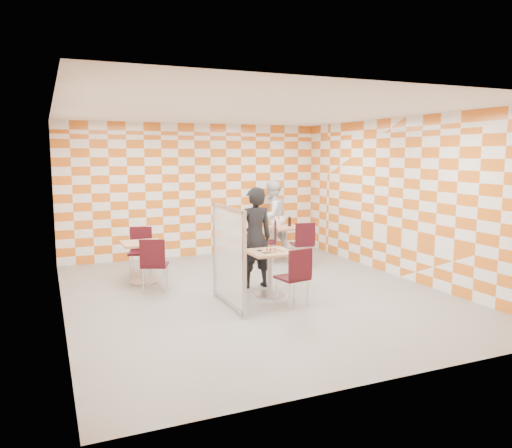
{
  "coord_description": "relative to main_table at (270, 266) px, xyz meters",
  "views": [
    {
      "loc": [
        -3.16,
        -7.46,
        2.32
      ],
      "look_at": [
        0.1,
        0.2,
        1.15
      ],
      "focal_mm": 35.0,
      "sensor_mm": 36.0,
      "label": 1
    }
  ],
  "objects": [
    {
      "name": "room_shell",
      "position": [
        -0.18,
        0.74,
        0.99
      ],
      "size": [
        7.0,
        7.0,
        7.0
      ],
      "color": "gray",
      "rests_on": "ground"
    },
    {
      "name": "main_table",
      "position": [
        0.0,
        0.0,
        0.0
      ],
      "size": [
        0.7,
        0.7,
        0.75
      ],
      "color": "tan",
      "rests_on": "ground"
    },
    {
      "name": "second_table",
      "position": [
        1.47,
        2.38,
        0.0
      ],
      "size": [
        0.7,
        0.7,
        0.75
      ],
      "color": "tan",
      "rests_on": "ground"
    },
    {
      "name": "empty_table",
      "position": [
        -1.77,
        1.65,
        0.0
      ],
      "size": [
        0.7,
        0.7,
        0.75
      ],
      "color": "tan",
      "rests_on": "ground"
    },
    {
      "name": "chair_main_front",
      "position": [
        0.09,
        -0.76,
        0.04
      ],
      "size": [
        0.49,
        0.5,
        0.92
      ],
      "color": "#390B13",
      "rests_on": "ground"
    },
    {
      "name": "chair_second_front",
      "position": [
        1.55,
        1.71,
        0.04
      ],
      "size": [
        0.49,
        0.49,
        0.92
      ],
      "color": "#390B13",
      "rests_on": "ground"
    },
    {
      "name": "chair_second_side",
      "position": [
        1.07,
        2.31,
        0.04
      ],
      "size": [
        0.56,
        0.56,
        0.92
      ],
      "color": "#390B13",
      "rests_on": "ground"
    },
    {
      "name": "chair_empty_near",
      "position": [
        -1.71,
        0.95,
        0.04
      ],
      "size": [
        0.55,
        0.56,
        0.92
      ],
      "color": "#390B13",
      "rests_on": "ground"
    },
    {
      "name": "chair_empty_far",
      "position": [
        -1.69,
        2.29,
        0.04
      ],
      "size": [
        0.53,
        0.54,
        0.92
      ],
      "color": "#390B13",
      "rests_on": "ground"
    },
    {
      "name": "partition",
      "position": [
        -0.82,
        -0.29,
        0.28
      ],
      "size": [
        0.08,
        1.38,
        1.55
      ],
      "color": "white",
      "rests_on": "ground"
    },
    {
      "name": "man_dark",
      "position": [
        -0.02,
        0.6,
        0.37
      ],
      "size": [
        0.65,
        0.43,
        1.76
      ],
      "primitive_type": "imported",
      "rotation": [
        0.0,
        0.0,
        3.13
      ],
      "color": "black",
      "rests_on": "ground"
    },
    {
      "name": "man_white",
      "position": [
        1.54,
        3.24,
        0.35
      ],
      "size": [
        1.0,
        0.88,
        1.71
      ],
      "primitive_type": "imported",
      "rotation": [
        0.0,
        0.0,
        3.48
      ],
      "color": "white",
      "rests_on": "ground"
    },
    {
      "name": "pizza_on_foil",
      "position": [
        -0.0,
        -0.02,
        0.26
      ],
      "size": [
        0.4,
        0.4,
        0.04
      ],
      "color": "silver",
      "rests_on": "main_table"
    },
    {
      "name": "sport_bottle",
      "position": [
        1.36,
        2.52,
        0.33
      ],
      "size": [
        0.06,
        0.06,
        0.2
      ],
      "color": "white",
      "rests_on": "second_table"
    },
    {
      "name": "soda_bottle",
      "position": [
        1.58,
        2.41,
        0.34
      ],
      "size": [
        0.07,
        0.07,
        0.23
      ],
      "color": "black",
      "rests_on": "second_table"
    }
  ]
}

